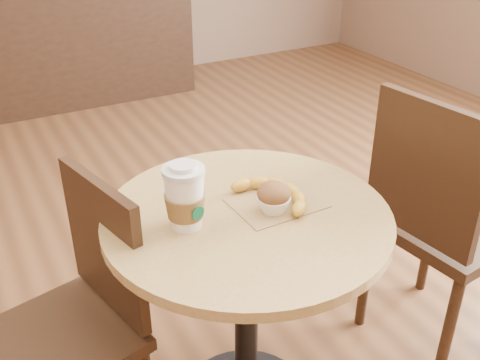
{
  "coord_description": "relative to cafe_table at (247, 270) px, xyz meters",
  "views": [
    {
      "loc": [
        -0.6,
        -1.07,
        1.55
      ],
      "look_at": [
        0.01,
        0.07,
        0.83
      ],
      "focal_mm": 42.0,
      "sensor_mm": 36.0,
      "label": 1
    }
  ],
  "objects": [
    {
      "name": "service_counter",
      "position": [
        -0.01,
        3.15,
        -0.04
      ],
      "size": [
        2.3,
        0.65,
        1.04
      ],
      "color": "black",
      "rests_on": "ground"
    },
    {
      "name": "cafe_table",
      "position": [
        0.0,
        0.0,
        0.0
      ],
      "size": [
        0.77,
        0.77,
        0.75
      ],
      "color": "black",
      "rests_on": "ground"
    },
    {
      "name": "chair_right",
      "position": [
        0.71,
        -0.03,
        -0.02
      ],
      "size": [
        0.48,
        0.48,
        0.97
      ],
      "rotation": [
        0.0,
        0.0,
        1.69
      ],
      "color": "#301E11",
      "rests_on": "ground"
    },
    {
      "name": "kraft_bag",
      "position": [
        0.09,
        0.0,
        0.19
      ],
      "size": [
        0.25,
        0.19,
        0.0
      ],
      "primitive_type": "cube",
      "rotation": [
        0.0,
        0.0,
        0.03
      ],
      "color": "#977649",
      "rests_on": "cafe_table"
    },
    {
      "name": "coffee_cup",
      "position": [
        -0.17,
        0.02,
        0.27
      ],
      "size": [
        0.11,
        0.11,
        0.18
      ],
      "rotation": [
        0.0,
        0.0,
        0.25
      ],
      "color": "white",
      "rests_on": "cafe_table"
    },
    {
      "name": "banana",
      "position": [
        0.09,
        0.02,
        0.21
      ],
      "size": [
        0.24,
        0.29,
        0.04
      ],
      "primitive_type": null,
      "rotation": [
        0.0,
        0.0,
        0.31
      ],
      "color": "gold",
      "rests_on": "kraft_bag"
    },
    {
      "name": "chair_left",
      "position": [
        -0.46,
        0.13,
        -0.08
      ],
      "size": [
        0.46,
        0.46,
        0.86
      ],
      "rotation": [
        0.0,
        0.0,
        -1.33
      ],
      "color": "#301E11",
      "rests_on": "ground"
    },
    {
      "name": "muffin",
      "position": [
        0.07,
        -0.03,
        0.24
      ],
      "size": [
        0.09,
        0.09,
        0.08
      ],
      "color": "white",
      "rests_on": "kraft_bag"
    }
  ]
}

